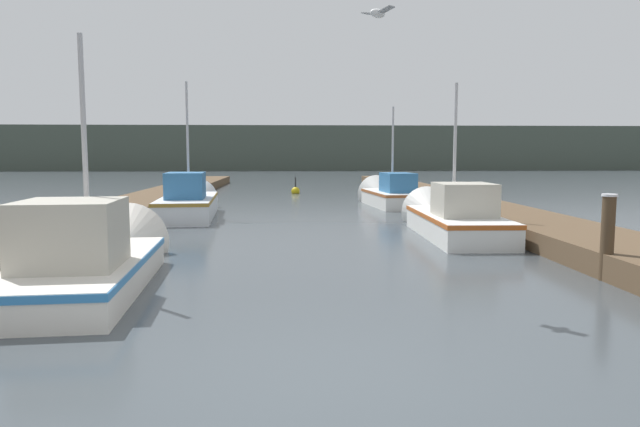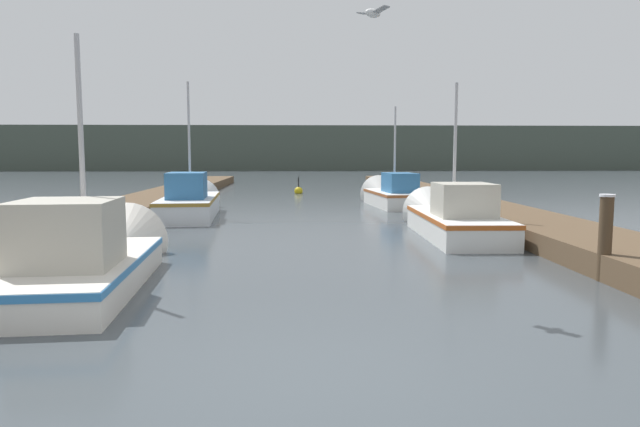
{
  "view_description": "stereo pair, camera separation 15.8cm",
  "coord_description": "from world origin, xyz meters",
  "px_view_note": "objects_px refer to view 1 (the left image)",
  "views": [
    {
      "loc": [
        -0.33,
        -5.01,
        2.09
      ],
      "look_at": [
        0.42,
        9.9,
        0.5
      ],
      "focal_mm": 32.0,
      "sensor_mm": 36.0,
      "label": 1
    },
    {
      "loc": [
        -0.17,
        -5.01,
        2.09
      ],
      "look_at": [
        0.42,
        9.9,
        0.5
      ],
      "focal_mm": 32.0,
      "sensor_mm": 36.0,
      "label": 2
    }
  ],
  "objects_px": {
    "fishing_boat_2": "(190,201)",
    "mooring_piling_1": "(463,207)",
    "mooring_piling_2": "(190,189)",
    "mooring_piling_3": "(391,185)",
    "channel_buoy": "(296,191)",
    "seagull_lead": "(378,13)",
    "fishing_boat_0": "(97,256)",
    "mooring_piling_0": "(607,237)",
    "fishing_boat_3": "(390,195)",
    "fishing_boat_1": "(449,217)"
  },
  "relations": [
    {
      "from": "fishing_boat_1",
      "to": "mooring_piling_0",
      "type": "distance_m",
      "value": 5.71
    },
    {
      "from": "mooring_piling_2",
      "to": "channel_buoy",
      "type": "xyz_separation_m",
      "value": [
        4.74,
        3.94,
        -0.37
      ]
    },
    {
      "from": "fishing_boat_1",
      "to": "fishing_boat_2",
      "type": "relative_size",
      "value": 0.93
    },
    {
      "from": "mooring_piling_0",
      "to": "mooring_piling_3",
      "type": "distance_m",
      "value": 18.9
    },
    {
      "from": "fishing_boat_2",
      "to": "mooring_piling_3",
      "type": "xyz_separation_m",
      "value": [
        8.34,
        8.61,
        0.03
      ]
    },
    {
      "from": "fishing_boat_2",
      "to": "mooring_piling_1",
      "type": "bearing_deg",
      "value": -23.46
    },
    {
      "from": "fishing_boat_0",
      "to": "mooring_piling_1",
      "type": "height_order",
      "value": "fishing_boat_0"
    },
    {
      "from": "fishing_boat_0",
      "to": "seagull_lead",
      "type": "xyz_separation_m",
      "value": [
        4.45,
        -1.08,
        3.68
      ]
    },
    {
      "from": "mooring_piling_0",
      "to": "mooring_piling_1",
      "type": "relative_size",
      "value": 1.37
    },
    {
      "from": "mooring_piling_3",
      "to": "fishing_boat_2",
      "type": "bearing_deg",
      "value": -134.1
    },
    {
      "from": "fishing_boat_0",
      "to": "mooring_piling_3",
      "type": "relative_size",
      "value": 5.68
    },
    {
      "from": "mooring_piling_2",
      "to": "channel_buoy",
      "type": "bearing_deg",
      "value": 39.75
    },
    {
      "from": "mooring_piling_0",
      "to": "fishing_boat_1",
      "type": "bearing_deg",
      "value": 100.61
    },
    {
      "from": "fishing_boat_0",
      "to": "mooring_piling_0",
      "type": "relative_size",
      "value": 3.94
    },
    {
      "from": "mooring_piling_0",
      "to": "mooring_piling_1",
      "type": "distance_m",
      "value": 7.4
    },
    {
      "from": "fishing_boat_2",
      "to": "fishing_boat_0",
      "type": "bearing_deg",
      "value": -93.31
    },
    {
      "from": "fishing_boat_3",
      "to": "seagull_lead",
      "type": "bearing_deg",
      "value": -106.26
    },
    {
      "from": "fishing_boat_1",
      "to": "seagull_lead",
      "type": "relative_size",
      "value": 11.48
    },
    {
      "from": "fishing_boat_0",
      "to": "mooring_piling_3",
      "type": "height_order",
      "value": "fishing_boat_0"
    },
    {
      "from": "fishing_boat_2",
      "to": "seagull_lead",
      "type": "height_order",
      "value": "fishing_boat_2"
    },
    {
      "from": "fishing_boat_1",
      "to": "mooring_piling_1",
      "type": "xyz_separation_m",
      "value": [
        0.9,
        1.79,
        0.1
      ]
    },
    {
      "from": "fishing_boat_3",
      "to": "seagull_lead",
      "type": "xyz_separation_m",
      "value": [
        -2.72,
        -14.43,
        3.65
      ]
    },
    {
      "from": "mooring_piling_1",
      "to": "channel_buoy",
      "type": "relative_size",
      "value": 1.11
    },
    {
      "from": "fishing_boat_2",
      "to": "mooring_piling_3",
      "type": "distance_m",
      "value": 11.99
    },
    {
      "from": "fishing_boat_3",
      "to": "channel_buoy",
      "type": "bearing_deg",
      "value": 113.6
    },
    {
      "from": "fishing_boat_2",
      "to": "mooring_piling_0",
      "type": "bearing_deg",
      "value": -54.7
    },
    {
      "from": "fishing_boat_1",
      "to": "seagull_lead",
      "type": "bearing_deg",
      "value": -113.7
    },
    {
      "from": "fishing_boat_0",
      "to": "mooring_piling_3",
      "type": "bearing_deg",
      "value": 61.92
    },
    {
      "from": "fishing_boat_0",
      "to": "fishing_boat_3",
      "type": "xyz_separation_m",
      "value": [
        7.17,
        13.35,
        0.02
      ]
    },
    {
      "from": "fishing_boat_2",
      "to": "channel_buoy",
      "type": "height_order",
      "value": "fishing_boat_2"
    },
    {
      "from": "mooring_piling_3",
      "to": "channel_buoy",
      "type": "relative_size",
      "value": 1.06
    },
    {
      "from": "mooring_piling_2",
      "to": "channel_buoy",
      "type": "relative_size",
      "value": 1.06
    },
    {
      "from": "mooring_piling_0",
      "to": "channel_buoy",
      "type": "distance_m",
      "value": 21.11
    },
    {
      "from": "mooring_piling_3",
      "to": "channel_buoy",
      "type": "xyz_separation_m",
      "value": [
        -4.72,
        1.62,
        -0.37
      ]
    },
    {
      "from": "mooring_piling_0",
      "to": "mooring_piling_2",
      "type": "height_order",
      "value": "mooring_piling_0"
    },
    {
      "from": "fishing_boat_2",
      "to": "mooring_piling_0",
      "type": "relative_size",
      "value": 4.32
    },
    {
      "from": "mooring_piling_3",
      "to": "fishing_boat_3",
      "type": "bearing_deg",
      "value": -100.76
    },
    {
      "from": "mooring_piling_1",
      "to": "fishing_boat_2",
      "type": "bearing_deg",
      "value": 161.05
    },
    {
      "from": "fishing_boat_0",
      "to": "fishing_boat_1",
      "type": "height_order",
      "value": "fishing_boat_0"
    },
    {
      "from": "fishing_boat_0",
      "to": "seagull_lead",
      "type": "height_order",
      "value": "seagull_lead"
    },
    {
      "from": "fishing_boat_2",
      "to": "mooring_piling_2",
      "type": "height_order",
      "value": "fishing_boat_2"
    },
    {
      "from": "mooring_piling_1",
      "to": "channel_buoy",
      "type": "distance_m",
      "value": 13.98
    },
    {
      "from": "channel_buoy",
      "to": "seagull_lead",
      "type": "relative_size",
      "value": 1.88
    },
    {
      "from": "mooring_piling_1",
      "to": "fishing_boat_1",
      "type": "bearing_deg",
      "value": -116.68
    },
    {
      "from": "mooring_piling_0",
      "to": "fishing_boat_2",
      "type": "bearing_deg",
      "value": 129.81
    },
    {
      "from": "mooring_piling_0",
      "to": "fishing_boat_3",
      "type": "bearing_deg",
      "value": 94.97
    },
    {
      "from": "fishing_boat_1",
      "to": "mooring_piling_3",
      "type": "distance_m",
      "value": 13.31
    },
    {
      "from": "fishing_boat_2",
      "to": "seagull_lead",
      "type": "relative_size",
      "value": 12.3
    },
    {
      "from": "fishing_boat_2",
      "to": "mooring_piling_2",
      "type": "bearing_deg",
      "value": 95.59
    },
    {
      "from": "fishing_boat_3",
      "to": "mooring_piling_3",
      "type": "distance_m",
      "value": 5.19
    }
  ]
}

